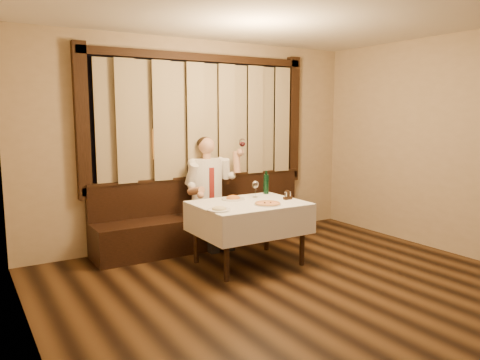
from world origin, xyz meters
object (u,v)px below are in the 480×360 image
pasta_red (233,197)px  seated_man (210,184)px  cruet_caddy (288,196)px  dining_table (249,211)px  banquette (209,222)px  pizza (268,204)px  green_bottle (266,184)px  pasta_cream (219,207)px

pasta_red → seated_man: bearing=86.2°
cruet_caddy → dining_table: bearing=168.1°
banquette → pizza: (0.11, -1.26, 0.46)m
pasta_red → seated_man: (0.05, 0.69, 0.06)m
green_bottle → seated_man: bearing=134.1°
banquette → green_bottle: green_bottle is taller
pasta_cream → seated_man: (0.51, 1.16, 0.06)m
pasta_red → seated_man: 0.69m
green_bottle → pasta_red: bearing=-167.2°
pizza → pasta_red: 0.52m
dining_table → seated_man: bearing=91.5°
pasta_red → green_bottle: (0.58, 0.13, 0.10)m
pasta_red → cruet_caddy: bearing=-29.9°
pasta_red → green_bottle: bearing=12.8°
seated_man → pizza: bearing=-83.5°
pasta_red → banquette: bearing=84.8°
cruet_caddy → banquette: bearing=112.5°
dining_table → pizza: size_ratio=4.06×
pizza → pasta_cream: size_ratio=1.21×
pasta_red → pasta_cream: 0.66m
dining_table → seated_man: seated_man is taller
dining_table → seated_man: 0.95m
pizza → green_bottle: (0.40, 0.62, 0.12)m
green_bottle → banquette: bearing=128.4°
seated_man → banquette: bearing=74.8°
pasta_red → pasta_cream: pasta_red is taller
banquette → dining_table: banquette is taller
pizza → banquette: bearing=94.9°
banquette → green_bottle: (0.51, -0.64, 0.58)m
banquette → pasta_red: (-0.07, -0.78, 0.48)m
pasta_cream → dining_table: bearing=23.5°
dining_table → pasta_cream: (-0.53, -0.23, 0.14)m
dining_table → cruet_caddy: size_ratio=11.04×
seated_man → cruet_caddy: bearing=-62.3°
banquette → pasta_red: size_ratio=11.30×
pasta_cream → seated_man: seated_man is taller
cruet_caddy → pasta_red: bearing=147.9°
pizza → pasta_red: size_ratio=1.10×
dining_table → pasta_cream: pasta_cream is taller
cruet_caddy → pasta_cream: bearing=-174.4°
pasta_red → green_bottle: size_ratio=0.89×
dining_table → pasta_cream: 0.59m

